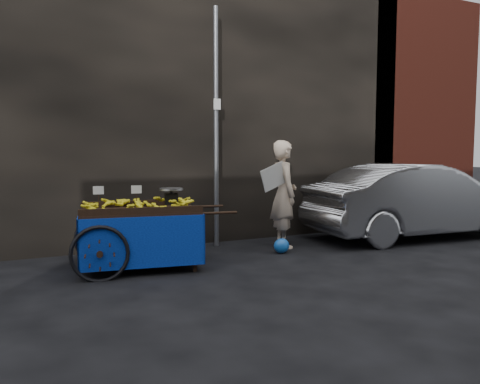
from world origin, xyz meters
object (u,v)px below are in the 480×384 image
vendor (284,194)px  parked_car (417,201)px  banana_cart (136,216)px  plastic_bag (282,246)px

vendor → parked_car: 2.73m
banana_cart → vendor: (2.58, 0.40, 0.17)m
vendor → parked_car: size_ratio=0.43×
vendor → plastic_bag: size_ratio=6.90×
banana_cart → parked_car: 5.29m
parked_car → plastic_bag: bearing=97.0°
banana_cart → vendor: size_ratio=1.28×
plastic_bag → parked_car: parked_car is taller
banana_cart → plastic_bag: banana_cart is taller
banana_cart → parked_car: size_ratio=0.55×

